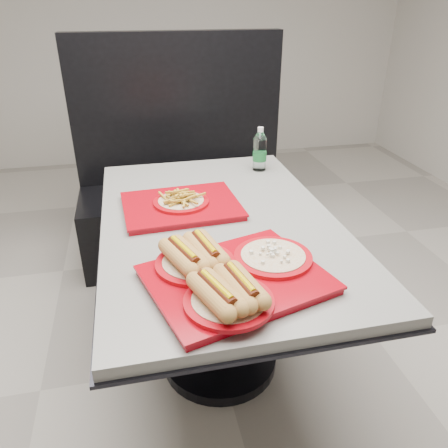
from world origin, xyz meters
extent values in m
plane|color=#A09A8F|center=(0.00, 0.00, 0.00)|extent=(6.00, 6.00, 0.00)
plane|color=#BAB5AA|center=(0.00, 3.00, 1.40)|extent=(5.00, 0.00, 5.00)
cylinder|color=black|center=(0.00, 0.00, 0.03)|extent=(0.52, 0.52, 0.05)
cylinder|color=black|center=(0.00, 0.00, 0.38)|extent=(0.11, 0.11, 0.66)
cube|color=black|center=(0.00, 0.00, 0.70)|extent=(0.92, 1.42, 0.01)
cube|color=gray|center=(0.00, 0.00, 0.73)|extent=(0.90, 1.40, 0.04)
cube|color=black|center=(0.00, 1.02, 0.23)|extent=(1.30, 0.55, 0.45)
cube|color=black|center=(0.00, 1.26, 0.80)|extent=(1.30, 0.10, 1.10)
cube|color=#9A040F|center=(-0.04, -0.43, 0.76)|extent=(0.59, 0.51, 0.02)
cube|color=#9A040F|center=(-0.04, -0.43, 0.77)|extent=(0.60, 0.52, 0.01)
cylinder|color=#A3050E|center=(-0.09, -0.56, 0.79)|extent=(0.25, 0.25, 0.01)
cylinder|color=beige|center=(-0.09, -0.56, 0.79)|extent=(0.20, 0.20, 0.01)
cylinder|color=#A3050E|center=(-0.15, -0.35, 0.79)|extent=(0.25, 0.25, 0.01)
cylinder|color=beige|center=(-0.15, -0.35, 0.79)|extent=(0.20, 0.20, 0.01)
cylinder|color=#A3050E|center=(0.10, -0.37, 0.79)|extent=(0.25, 0.25, 0.01)
cylinder|color=beige|center=(0.10, -0.37, 0.79)|extent=(0.20, 0.20, 0.01)
cube|color=#9A040F|center=(-0.13, 0.12, 0.76)|extent=(0.47, 0.38, 0.02)
cube|color=#9A040F|center=(-0.13, 0.12, 0.77)|extent=(0.48, 0.39, 0.01)
cylinder|color=#A3050E|center=(-0.13, 0.12, 0.78)|extent=(0.23, 0.23, 0.01)
cylinder|color=beige|center=(-0.13, 0.12, 0.79)|extent=(0.19, 0.19, 0.01)
cylinder|color=silver|center=(0.31, 0.50, 0.83)|extent=(0.07, 0.07, 0.16)
cylinder|color=#18632C|center=(0.31, 0.50, 0.82)|extent=(0.07, 0.07, 0.04)
cone|color=silver|center=(0.31, 0.50, 0.93)|extent=(0.07, 0.07, 0.04)
cylinder|color=silver|center=(0.31, 0.50, 0.95)|extent=(0.03, 0.03, 0.02)
camera|label=1|loc=(-0.31, -1.49, 1.52)|focal=35.00mm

